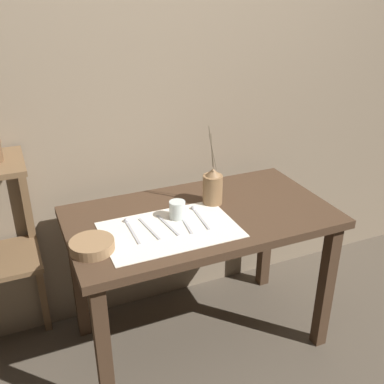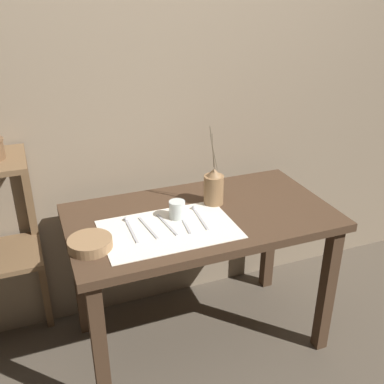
% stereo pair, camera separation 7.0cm
% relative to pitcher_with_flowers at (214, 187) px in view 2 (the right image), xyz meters
% --- Properties ---
extents(ground_plane, '(12.00, 12.00, 0.00)m').
position_rel_pitcher_with_flowers_xyz_m(ground_plane, '(-0.10, -0.08, -0.84)').
color(ground_plane, brown).
extents(stone_wall_back, '(7.00, 0.06, 2.40)m').
position_rel_pitcher_with_flowers_xyz_m(stone_wall_back, '(-0.10, 0.37, 0.36)').
color(stone_wall_back, gray).
rests_on(stone_wall_back, ground_plane).
extents(wooden_table, '(1.24, 0.68, 0.75)m').
position_rel_pitcher_with_flowers_xyz_m(wooden_table, '(-0.10, -0.08, -0.19)').
color(wooden_table, '#422D1E').
rests_on(wooden_table, ground_plane).
extents(linen_cloth, '(0.58, 0.38, 0.00)m').
position_rel_pitcher_with_flowers_xyz_m(linen_cloth, '(-0.28, -0.16, -0.08)').
color(linen_cloth, silver).
rests_on(linen_cloth, wooden_table).
extents(pitcher_with_flowers, '(0.10, 0.10, 0.39)m').
position_rel_pitcher_with_flowers_xyz_m(pitcher_with_flowers, '(0.00, 0.00, 0.00)').
color(pitcher_with_flowers, olive).
rests_on(pitcher_with_flowers, wooden_table).
extents(wooden_bowl, '(0.18, 0.18, 0.04)m').
position_rel_pitcher_with_flowers_xyz_m(wooden_bowl, '(-0.63, -0.19, -0.06)').
color(wooden_bowl, '#8E6B47').
rests_on(wooden_bowl, wooden_table).
extents(glass_tumbler_near, '(0.07, 0.07, 0.08)m').
position_rel_pitcher_with_flowers_xyz_m(glass_tumbler_near, '(-0.21, -0.07, -0.04)').
color(glass_tumbler_near, silver).
rests_on(glass_tumbler_near, wooden_table).
extents(spoon_outer, '(0.02, 0.22, 0.02)m').
position_rel_pitcher_with_flowers_xyz_m(spoon_outer, '(-0.44, -0.06, -0.08)').
color(spoon_outer, '#A8A8AD').
rests_on(spoon_outer, wooden_table).
extents(knife_center, '(0.04, 0.21, 0.00)m').
position_rel_pitcher_with_flowers_xyz_m(knife_center, '(-0.37, -0.12, -0.08)').
color(knife_center, '#A8A8AD').
rests_on(knife_center, wooden_table).
extents(fork_inner, '(0.04, 0.21, 0.00)m').
position_rel_pitcher_with_flowers_xyz_m(fork_inner, '(-0.28, -0.13, -0.08)').
color(fork_inner, '#A8A8AD').
rests_on(fork_inner, wooden_table).
extents(fork_outer, '(0.04, 0.21, 0.00)m').
position_rel_pitcher_with_flowers_xyz_m(fork_outer, '(-0.20, -0.13, -0.08)').
color(fork_outer, '#A8A8AD').
rests_on(fork_outer, wooden_table).
extents(spoon_inner, '(0.03, 0.22, 0.02)m').
position_rel_pitcher_with_flowers_xyz_m(spoon_inner, '(-0.12, -0.07, -0.08)').
color(spoon_inner, '#A8A8AD').
rests_on(spoon_inner, wooden_table).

